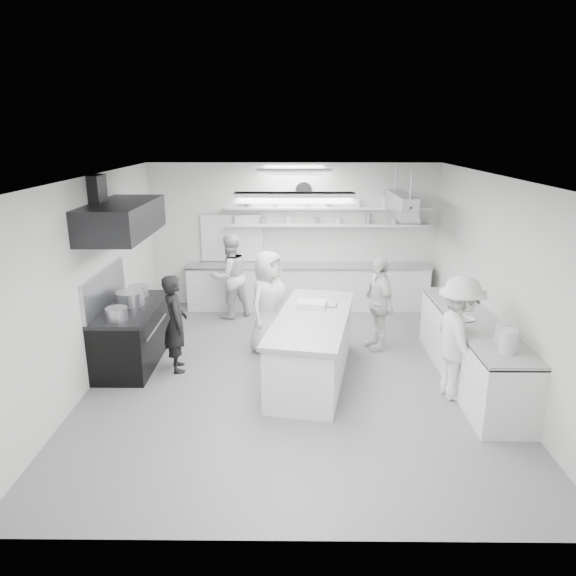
{
  "coord_description": "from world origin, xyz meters",
  "views": [
    {
      "loc": [
        -0.02,
        -7.52,
        3.63
      ],
      "look_at": [
        -0.09,
        0.6,
        1.21
      ],
      "focal_mm": 33.12,
      "sensor_mm": 36.0,
      "label": 1
    }
  ],
  "objects_px": {
    "stove": "(132,337)",
    "right_counter": "(472,352)",
    "back_counter": "(308,287)",
    "cook_stove": "(175,323)",
    "prep_island": "(312,348)",
    "cook_back": "(230,276)"
  },
  "relations": [
    {
      "from": "stove",
      "to": "cook_back",
      "type": "distance_m",
      "value": 2.63
    },
    {
      "from": "prep_island",
      "to": "cook_stove",
      "type": "xyz_separation_m",
      "value": [
        -2.1,
        0.25,
        0.3
      ]
    },
    {
      "from": "right_counter",
      "to": "cook_stove",
      "type": "relative_size",
      "value": 2.14
    },
    {
      "from": "prep_island",
      "to": "cook_back",
      "type": "bearing_deg",
      "value": 130.16
    },
    {
      "from": "stove",
      "to": "right_counter",
      "type": "relative_size",
      "value": 0.55
    },
    {
      "from": "back_counter",
      "to": "prep_island",
      "type": "xyz_separation_m",
      "value": [
        -0.02,
        -3.3,
        0.01
      ]
    },
    {
      "from": "prep_island",
      "to": "cook_stove",
      "type": "bearing_deg",
      "value": -176.16
    },
    {
      "from": "stove",
      "to": "prep_island",
      "type": "relative_size",
      "value": 0.71
    },
    {
      "from": "back_counter",
      "to": "stove",
      "type": "bearing_deg",
      "value": -136.01
    },
    {
      "from": "stove",
      "to": "cook_stove",
      "type": "bearing_deg",
      "value": -17.7
    },
    {
      "from": "right_counter",
      "to": "prep_island",
      "type": "height_order",
      "value": "same"
    },
    {
      "from": "cook_back",
      "to": "stove",
      "type": "bearing_deg",
      "value": 25.01
    },
    {
      "from": "back_counter",
      "to": "prep_island",
      "type": "height_order",
      "value": "prep_island"
    },
    {
      "from": "stove",
      "to": "cook_back",
      "type": "relative_size",
      "value": 1.06
    },
    {
      "from": "back_counter",
      "to": "cook_stove",
      "type": "relative_size",
      "value": 3.25
    },
    {
      "from": "stove",
      "to": "prep_island",
      "type": "bearing_deg",
      "value": -9.83
    },
    {
      "from": "back_counter",
      "to": "cook_stove",
      "type": "height_order",
      "value": "cook_stove"
    },
    {
      "from": "right_counter",
      "to": "cook_stove",
      "type": "xyz_separation_m",
      "value": [
        -4.48,
        0.35,
        0.3
      ]
    },
    {
      "from": "back_counter",
      "to": "cook_back",
      "type": "height_order",
      "value": "cook_back"
    },
    {
      "from": "back_counter",
      "to": "right_counter",
      "type": "xyz_separation_m",
      "value": [
        2.35,
        -3.4,
        0.01
      ]
    },
    {
      "from": "cook_back",
      "to": "cook_stove",
      "type": "bearing_deg",
      "value": 43.12
    },
    {
      "from": "cook_stove",
      "to": "back_counter",
      "type": "bearing_deg",
      "value": -52.82
    }
  ]
}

